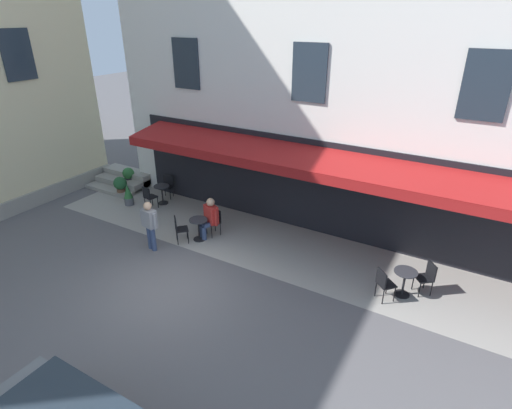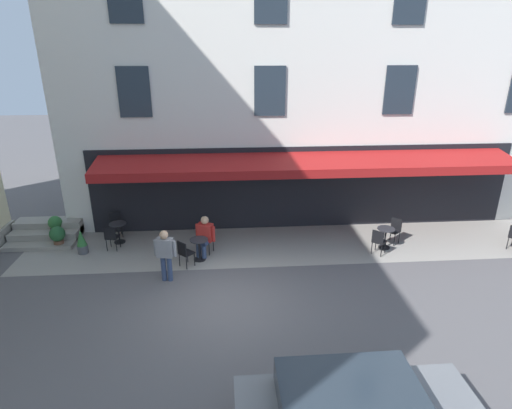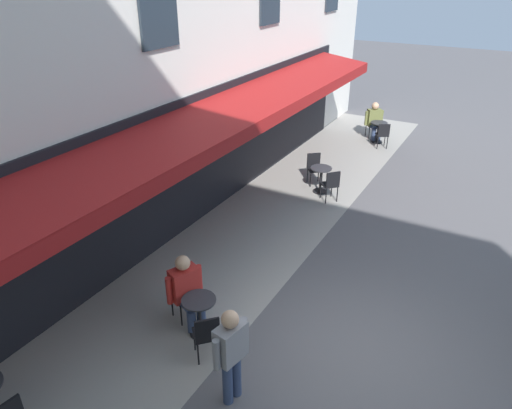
% 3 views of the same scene
% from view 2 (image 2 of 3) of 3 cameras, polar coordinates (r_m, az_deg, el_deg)
% --- Properties ---
extents(ground_plane, '(70.00, 70.00, 0.00)m').
position_cam_2_polar(ground_plane, '(11.95, -3.97, -13.06)').
color(ground_plane, '#565456').
extents(sidewalk_cafe_terrace, '(20.50, 3.20, 0.01)m').
position_cam_2_polar(sidewalk_cafe_terrace, '(15.23, 8.27, -5.27)').
color(sidewalk_cafe_terrace, gray).
rests_on(sidewalk_cafe_terrace, ground_plane).
extents(cafe_building_facade, '(20.00, 10.70, 15.00)m').
position_cam_2_polar(cafe_building_facade, '(19.81, 7.79, 23.12)').
color(cafe_building_facade, silver).
rests_on(cafe_building_facade, ground_plane).
extents(back_alley_steps, '(2.40, 1.75, 0.60)m').
position_cam_2_polar(back_alley_steps, '(17.21, -26.74, -3.37)').
color(back_alley_steps, gray).
rests_on(back_alley_steps, ground_plane).
extents(cafe_table_near_entrance, '(0.60, 0.60, 0.75)m').
position_cam_2_polar(cafe_table_near_entrance, '(15.74, -18.39, -3.34)').
color(cafe_table_near_entrance, black).
rests_on(cafe_table_near_entrance, ground_plane).
extents(cafe_chair_black_near_door, '(0.45, 0.45, 0.91)m').
position_cam_2_polar(cafe_chair_black_near_door, '(15.18, -19.26, -4.11)').
color(cafe_chair_black_near_door, black).
rests_on(cafe_chair_black_near_door, ground_plane).
extents(cafe_chair_black_back_row, '(0.52, 0.52, 0.91)m').
position_cam_2_polar(cafe_chair_black_back_row, '(16.29, -18.72, -2.32)').
color(cafe_chair_black_back_row, black).
rests_on(cafe_chair_black_back_row, ground_plane).
extents(cafe_table_mid_terrace, '(0.60, 0.60, 0.75)m').
position_cam_2_polar(cafe_table_mid_terrace, '(15.23, 17.36, -4.04)').
color(cafe_table_mid_terrace, black).
rests_on(cafe_table_mid_terrace, ground_plane).
extents(cafe_chair_black_corner_left, '(0.56, 0.56, 0.91)m').
position_cam_2_polar(cafe_chair_black_corner_left, '(14.66, 16.48, -4.69)').
color(cafe_chair_black_corner_left, black).
rests_on(cafe_chair_black_corner_left, ground_plane).
extents(cafe_chair_black_under_awning, '(0.56, 0.56, 0.91)m').
position_cam_2_polar(cafe_chair_black_under_awning, '(15.72, 18.51, -3.15)').
color(cafe_chair_black_under_awning, black).
rests_on(cafe_chair_black_under_awning, ground_plane).
extents(cafe_table_streetside, '(0.60, 0.60, 0.75)m').
position_cam_2_polar(cafe_table_streetside, '(13.88, -7.81, -5.73)').
color(cafe_table_streetside, black).
rests_on(cafe_table_streetside, ground_plane).
extents(cafe_chair_black_corner_right, '(0.57, 0.57, 0.91)m').
position_cam_2_polar(cafe_chair_black_corner_right, '(13.49, -9.80, -6.42)').
color(cafe_chair_black_corner_right, black).
rests_on(cafe_chair_black_corner_right, ground_plane).
extents(cafe_chair_black_facing_street, '(0.53, 0.53, 0.91)m').
position_cam_2_polar(cafe_chair_black_facing_street, '(14.36, -6.69, -4.47)').
color(cafe_chair_black_facing_street, black).
rests_on(cafe_chair_black_facing_street, ground_plane).
extents(seated_patron_in_red, '(0.67, 0.68, 1.37)m').
position_cam_2_polar(seated_patron_in_red, '(14.11, -7.10, -4.18)').
color(seated_patron_in_red, navy).
rests_on(seated_patron_in_red, ground_plane).
extents(walking_pedestrian_in_grey, '(0.67, 0.36, 1.65)m').
position_cam_2_polar(walking_pedestrian_in_grey, '(12.67, -12.36, -6.37)').
color(walking_pedestrian_in_grey, navy).
rests_on(walking_pedestrian_in_grey, ground_plane).
extents(potted_plant_entrance_right, '(0.53, 0.53, 0.78)m').
position_cam_2_polar(potted_plant_entrance_right, '(16.17, -25.60, -3.88)').
color(potted_plant_entrance_right, brown).
rests_on(potted_plant_entrance_right, ground_plane).
extents(potted_plant_entrance_left, '(0.49, 0.49, 0.86)m').
position_cam_2_polar(potted_plant_entrance_left, '(16.98, -25.81, -2.69)').
color(potted_plant_entrance_left, '#2D2D33').
rests_on(potted_plant_entrance_left, ground_plane).
extents(potted_plant_under_sign, '(0.35, 0.35, 0.86)m').
position_cam_2_polar(potted_plant_under_sign, '(15.41, -22.84, -4.77)').
color(potted_plant_under_sign, '#4C4C51').
rests_on(potted_plant_under_sign, ground_plane).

